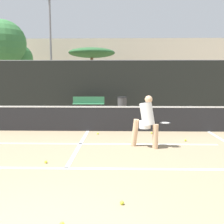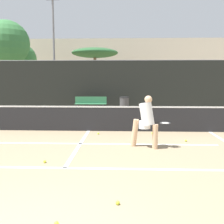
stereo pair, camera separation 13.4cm
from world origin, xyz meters
name	(u,v)px [view 1 (the left image)]	position (x,y,z in m)	size (l,w,h in m)	color
court_baseline_near	(66,168)	(0.00, 2.89, 0.00)	(11.00, 0.10, 0.01)	white
court_service_line	(80,144)	(0.00, 5.06, 0.00)	(8.25, 0.10, 0.01)	white
court_center_mark	(80,145)	(0.00, 4.94, 0.00)	(0.10, 4.10, 0.01)	white
net	(88,118)	(0.00, 6.99, 0.51)	(11.09, 0.09, 1.07)	slate
fence_back	(100,85)	(0.00, 13.85, 1.53)	(24.00, 0.06, 3.08)	black
player_practicing	(146,120)	(1.95, 4.72, 0.80)	(1.21, 0.47, 1.50)	#DBAD84
tennis_ball_scattered_0	(98,133)	(0.42, 6.40, 0.03)	(0.07, 0.07, 0.07)	#D1E033
tennis_ball_scattered_1	(62,224)	(0.39, 0.62, 0.03)	(0.07, 0.07, 0.07)	#D1E033
tennis_ball_scattered_2	(46,162)	(-0.55, 3.24, 0.03)	(0.07, 0.07, 0.07)	#D1E033
tennis_ball_scattered_3	(122,203)	(1.21, 1.26, 0.03)	(0.07, 0.07, 0.07)	#D1E033
tennis_ball_scattered_4	(185,140)	(3.27, 5.46, 0.03)	(0.07, 0.07, 0.07)	#D1E033
tennis_ball_scattered_5	(152,133)	(2.34, 6.54, 0.03)	(0.07, 0.07, 0.07)	#D1E033
courtside_bench	(89,103)	(-0.64, 12.89, 0.48)	(1.89, 0.41, 0.86)	#33724C
trash_bin	(122,104)	(1.37, 12.73, 0.44)	(0.56, 0.56, 0.87)	#3F3F42
parked_car	(64,97)	(-2.86, 16.55, 0.60)	(1.69, 4.20, 1.42)	navy
floodlight_mast	(50,35)	(-4.44, 19.25, 5.46)	(1.10, 0.24, 8.60)	slate
tree_west	(92,53)	(-1.37, 22.42, 4.27)	(4.36, 4.36, 4.76)	brown
tree_mid	(3,43)	(-8.91, 20.43, 4.97)	(3.96, 3.96, 6.96)	brown
tree_east	(17,59)	(-8.62, 22.76, 3.74)	(2.99, 2.99, 5.25)	brown
building_far	(109,67)	(0.00, 28.78, 3.20)	(36.00, 2.40, 6.39)	beige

